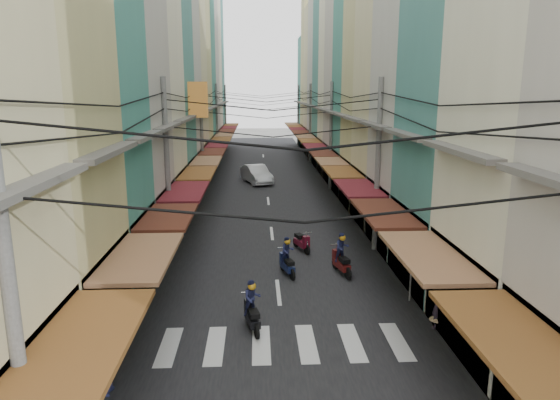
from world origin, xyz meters
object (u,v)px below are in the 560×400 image
object	(u,v)px
bicycle	(419,257)
market_umbrella	(479,242)
white_car	(257,183)
traffic_sign	(412,252)

from	to	relation	value
bicycle	market_umbrella	xyz separation A→B (m)	(0.46, -4.87, 2.28)
white_car	market_umbrella	world-z (taller)	market_umbrella
market_umbrella	traffic_sign	bearing A→B (deg)	177.96
white_car	traffic_sign	size ratio (longest dim) A/B	1.98
white_car	bicycle	distance (m)	20.59
traffic_sign	bicycle	bearing A→B (deg)	67.85
traffic_sign	white_car	bearing A→B (deg)	103.13
bicycle	traffic_sign	distance (m)	5.51
white_car	bicycle	world-z (taller)	white_car
white_car	bicycle	size ratio (longest dim) A/B	2.98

